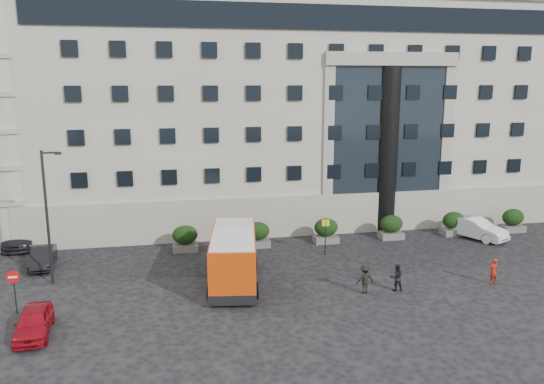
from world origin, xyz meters
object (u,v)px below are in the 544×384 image
Objects in this scene: parked_car_a at (34,322)px; parked_car_c at (23,236)px; red_truck at (75,204)px; white_taxi at (475,228)px; hedge_a at (185,238)px; hedge_e at (453,223)px; minibus at (234,255)px; hedge_b at (257,234)px; hedge_f at (513,220)px; pedestrian_a at (493,271)px; parked_car_d at (48,219)px; street_lamp at (48,212)px; parked_car_b at (43,257)px; bus_stop_sign at (325,231)px; pedestrian_c at (365,279)px; hedge_c at (326,230)px; no_entry_sign at (14,283)px; hedge_d at (391,227)px; pedestrian_b at (397,277)px.

parked_car_a is 0.75× the size of parked_car_c.
red_truck is 1.14× the size of white_taxi.
hedge_e is at bearing 0.00° from hedge_a.
minibus reaches higher than parked_car_c.
hedge_b and hedge_f have the same top height.
minibus is at bearing -20.39° from pedestrian_a.
hedge_a is 1.00× the size of hedge_f.
hedge_e and hedge_f have the same top height.
hedge_e is 0.33× the size of parked_car_d.
street_lamp is 5.13m from parked_car_b.
parked_car_a is 15.65m from parked_car_c.
red_truck is (-35.09, 10.59, 0.50)m from hedge_f.
hedge_e is 0.48× the size of parked_car_b.
hedge_e is at bearing -1.15° from parked_car_b.
bus_stop_sign is at bearing -18.84° from parked_car_d.
hedge_f is 18.98m from pedestrian_c.
red_truck reaches higher than hedge_e.
hedge_b is at bearing 146.93° from bus_stop_sign.
hedge_c is at bearing -19.85° from red_truck.
pedestrian_a is at bearing -11.30° from street_lamp.
white_taxi is (29.49, 10.41, 0.14)m from parked_car_a.
pedestrian_c is (18.74, -0.95, -0.81)m from no_entry_sign.
hedge_d is 10.40m from hedge_f.
pedestrian_a reaches higher than parked_car_d.
parked_car_b is (-24.82, -1.53, -0.29)m from hedge_d.
hedge_c is at bearing 28.95° from parked_car_a.
no_entry_sign is at bearing -104.72° from street_lamp.
pedestrian_c reaches higher than white_taxi.
hedge_d is 1.16× the size of pedestrian_a.
red_truck is (-24.69, 10.59, 0.50)m from hedge_d.
bus_stop_sign is 7.94m from minibus.
hedge_a is at bearing 149.75° from white_taxi.
minibus is (-18.16, -6.78, 0.79)m from hedge_e.
no_entry_sign is at bearing -161.61° from minibus.
parked_car_c is (-2.62, 12.36, -0.92)m from no_entry_sign.
parked_car_d is (-1.65, 9.73, 0.15)m from parked_car_b.
parked_car_d reaches higher than parked_car_a.
no_entry_sign is 7.38m from parked_car_b.
parked_car_a is (-23.10, -11.58, -0.28)m from hedge_d.
bus_stop_sign is at bearing 6.54° from street_lamp.
street_lamp is at bearing 177.75° from minibus.
minibus is (11.64, 2.06, 0.07)m from no_entry_sign.
hedge_f is 0.33× the size of parked_car_d.
bus_stop_sign is at bearing -63.37° from pedestrian_b.
bus_stop_sign is at bearing 160.23° from white_taxi.
hedge_b is at bearing -17.50° from parked_car_d.
parked_car_d is at bearing 151.63° from bus_stop_sign.
hedge_a is 1.00× the size of hedge_e.
hedge_b is at bearing 148.81° from white_taxi.
no_entry_sign is at bearing 114.75° from parked_car_a.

